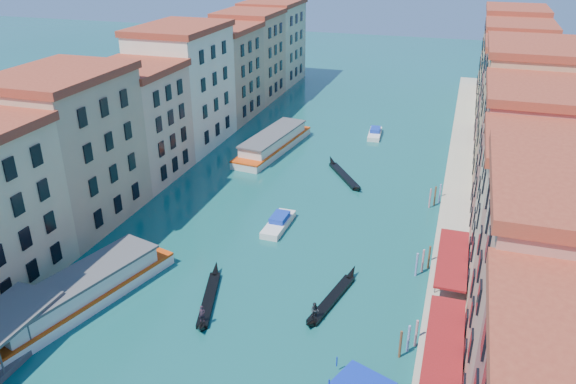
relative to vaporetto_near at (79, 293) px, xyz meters
The scene contains 12 objects.
left_bank_palazzos 44.18m from the vaporetto_near, 106.04° to the left, with size 12.80×128.40×21.00m.
right_bank_palazzos 61.42m from the vaporetto_near, 43.70° to the left, with size 12.80×128.40×21.00m.
quay 55.36m from the vaporetto_near, 49.43° to the left, with size 4.00×140.00×1.00m, color #AEA78C.
restaurant_awnings 36.22m from the vaporetto_near, ahead, with size 3.20×44.55×3.12m.
mooring_poles_right 33.61m from the vaporetto_near, 10.02° to the left, with size 1.44×54.24×3.20m.
vaporetto_near is the anchor object (origin of this frame).
vaporetto_far 49.26m from the vaporetto_near, 85.07° to the left, with size 7.74×22.35×3.26m.
gondola_fore 13.25m from the vaporetto_near, 20.55° to the left, with size 4.34×12.11×2.47m.
gondola_right 25.97m from the vaporetto_near, 18.61° to the left, with size 3.49×12.21×2.45m.
gondola_far 45.20m from the vaporetto_near, 65.60° to the left, with size 8.41×11.82×1.92m.
motorboat_mid 26.45m from the vaporetto_near, 57.61° to the left, with size 2.52×7.55×1.55m.
motorboat_far 65.35m from the vaporetto_near, 72.11° to the left, with size 2.75×7.15×1.45m.
Camera 1 is at (20.95, -16.15, 35.11)m, focal length 35.00 mm.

